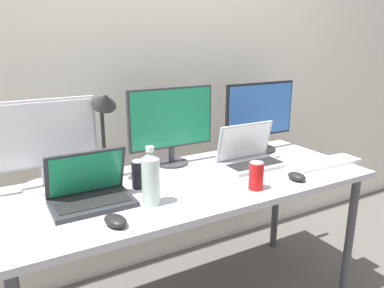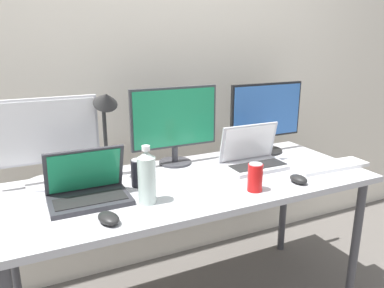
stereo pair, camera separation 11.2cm
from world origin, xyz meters
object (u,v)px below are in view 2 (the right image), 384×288
monitor_left (45,139)px  mouse_by_keyboard (109,218)px  laptop_silver (88,189)px  work_desk (192,193)px  desk_lamp (106,117)px  soda_can_by_laptop (255,177)px  water_bottle (147,177)px  soda_can_near_keyboard (138,173)px  monitor_right (266,116)px  mouse_by_laptop (299,179)px  monitor_center (175,122)px  keyboard_main (330,166)px  laptop_secondary (253,157)px

monitor_left → mouse_by_keyboard: monitor_left is taller
monitor_left → laptop_silver: (0.13, -0.26, -0.16)m
work_desk → desk_lamp: bearing=152.0°
desk_lamp → soda_can_by_laptop: bearing=-37.1°
work_desk → water_bottle: water_bottle is taller
laptop_silver → soda_can_near_keyboard: laptop_silver is taller
monitor_right → soda_can_near_keyboard: 0.87m
work_desk → soda_can_near_keyboard: (-0.25, 0.05, 0.13)m
mouse_by_laptop → soda_can_near_keyboard: soda_can_near_keyboard is taller
laptop_silver → desk_lamp: size_ratio=0.73×
monitor_left → work_desk: bearing=-22.1°
monitor_center → soda_can_near_keyboard: size_ratio=3.77×
laptop_silver → water_bottle: 0.26m
work_desk → monitor_center: (0.03, 0.26, 0.29)m
keyboard_main → mouse_by_keyboard: (-1.18, -0.10, 0.01)m
monitor_center → mouse_by_keyboard: 0.73m
mouse_by_keyboard → mouse_by_laptop: 0.89m
laptop_secondary → soda_can_near_keyboard: laptop_secondary is taller
work_desk → monitor_left: bearing=157.9°
work_desk → soda_can_by_laptop: 0.33m
monitor_left → laptop_secondary: size_ratio=1.44×
work_desk → laptop_secondary: laptop_secondary is taller
laptop_silver → mouse_by_laptop: (0.92, -0.23, -0.03)m
monitor_center → water_bottle: monitor_center is taller
mouse_by_keyboard → desk_lamp: (0.11, 0.43, 0.28)m
mouse_by_keyboard → water_bottle: size_ratio=0.45×
laptop_secondary → soda_can_near_keyboard: bearing=179.8°
monitor_left → monitor_center: size_ratio=1.01×
laptop_silver → keyboard_main: size_ratio=0.77×
desk_lamp → laptop_secondary: bearing=-10.9°
work_desk → desk_lamp: (-0.35, 0.18, 0.37)m
monitor_right → soda_can_by_laptop: bearing=-130.1°
work_desk → monitor_center: 0.39m
keyboard_main → soda_can_by_laptop: (-0.53, -0.08, 0.05)m
water_bottle → soda_can_by_laptop: 0.48m
monitor_left → monitor_right: (1.20, -0.01, -0.00)m
keyboard_main → monitor_center: bearing=151.6°
soda_can_near_keyboard → laptop_secondary: bearing=-0.2°
laptop_silver → soda_can_by_laptop: (0.68, -0.21, 0.01)m
mouse_by_keyboard → work_desk: bearing=13.8°
work_desk → mouse_by_laptop: mouse_by_laptop is taller
monitor_right → monitor_center: bearing=177.6°
mouse_by_laptop → soda_can_near_keyboard: (-0.68, 0.29, 0.04)m
laptop_secondary → keyboard_main: bearing=-29.3°
laptop_silver → soda_can_near_keyboard: 0.24m
water_bottle → desk_lamp: size_ratio=0.55×
work_desk → monitor_left: 0.72m
monitor_center → desk_lamp: desk_lamp is taller
work_desk → keyboard_main: keyboard_main is taller
work_desk → laptop_secondary: size_ratio=5.24×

